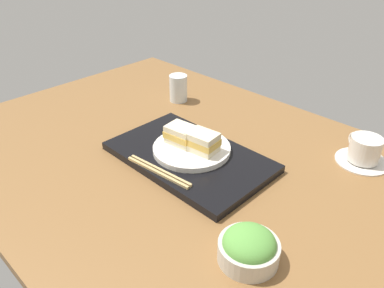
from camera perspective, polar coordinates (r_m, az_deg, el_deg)
name	(u,v)px	position (r cm, az deg, el deg)	size (l,w,h in cm)	color
ground_plane	(178,158)	(107.37, -2.12, -2.18)	(140.00, 100.00, 3.00)	brown
serving_tray	(188,158)	(102.99, -0.60, -2.05)	(43.77, 26.82, 2.13)	black
sandwich_plate	(192,149)	(103.39, -0.04, -0.71)	(21.29, 21.29, 1.51)	white
sandwich_near	(181,135)	(103.50, -1.64, 1.44)	(8.83, 7.19, 5.09)	beige
sandwich_far	(203,142)	(99.91, 1.61, 0.32)	(8.91, 6.94, 5.30)	beige
salad_bowl	(249,247)	(75.73, 8.58, -15.19)	(12.01, 12.01, 7.07)	beige
chopsticks_pair	(159,171)	(95.61, -5.07, -4.11)	(20.50, 3.81, 0.70)	tan
coffee_cup	(364,151)	(111.51, 24.55, -0.99)	(14.01, 14.01, 7.51)	silver
drinking_glass	(178,88)	(136.33, -2.08, 8.43)	(6.37, 6.37, 9.55)	silver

